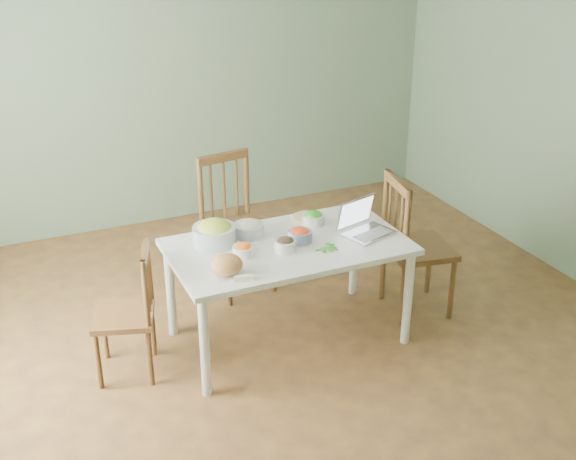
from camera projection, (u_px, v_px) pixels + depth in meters
name	position (u px, v px, depth m)	size (l,w,h in m)	color
floor	(286.00, 355.00, 4.88)	(5.00, 5.00, 0.00)	#472C1D
wall_back	(169.00, 74.00, 6.38)	(5.00, 0.00, 2.70)	slate
dining_table	(288.00, 292.00, 4.92)	(1.53, 0.86, 0.72)	white
chair_far	(238.00, 227.00, 5.49)	(0.46, 0.44, 1.04)	#512F1B
chair_left	(123.00, 312.00, 4.54)	(0.38, 0.36, 0.87)	#512F1B
chair_right	(419.00, 245.00, 5.21)	(0.46, 0.43, 1.03)	#512F1B
bread_boule	(227.00, 264.00, 4.37)	(0.19, 0.19, 0.12)	#A4713E
butter_stick	(244.00, 278.00, 4.32)	(0.12, 0.03, 0.03)	#FAF3CB
bowl_squash	(214.00, 232.00, 4.73)	(0.28, 0.28, 0.16)	#B3BD3C
bowl_carrot	(243.00, 249.00, 4.60)	(0.14, 0.14, 0.08)	orange
bowl_onion	(248.00, 228.00, 4.86)	(0.20, 0.20, 0.11)	silver
bowl_mushroom	(285.00, 245.00, 4.65)	(0.14, 0.14, 0.09)	black
bowl_redpep	(300.00, 235.00, 4.78)	(0.16, 0.16, 0.09)	#B7381F
bowl_broccoli	(313.00, 218.00, 5.03)	(0.15, 0.15, 0.09)	#13550C
flatbread	(307.00, 217.00, 5.13)	(0.20, 0.20, 0.02)	tan
basil_bunch	(326.00, 247.00, 4.70)	(0.18, 0.18, 0.02)	#19580A
laptop	(370.00, 219.00, 4.85)	(0.32, 0.27, 0.22)	silver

